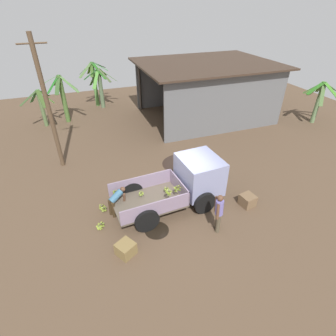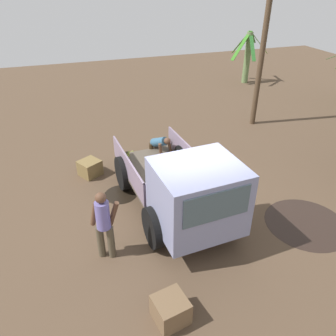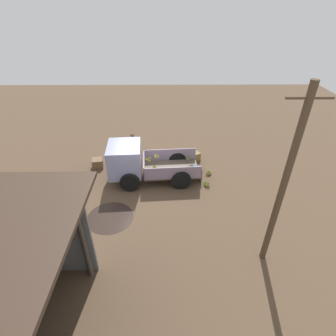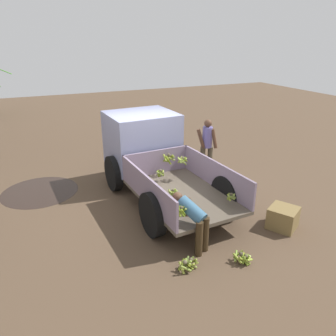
{
  "view_description": "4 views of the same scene",
  "coord_description": "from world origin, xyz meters",
  "px_view_note": "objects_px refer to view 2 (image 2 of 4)",
  "views": [
    {
      "loc": [
        -3.51,
        -8.31,
        7.54
      ],
      "look_at": [
        -0.36,
        0.25,
        1.59
      ],
      "focal_mm": 28.0,
      "sensor_mm": 36.0,
      "label": 1
    },
    {
      "loc": [
        6.16,
        -2.62,
        5.43
      ],
      "look_at": [
        -0.72,
        -0.28,
        1.06
      ],
      "focal_mm": 35.0,
      "sensor_mm": 36.0,
      "label": 2
    },
    {
      "loc": [
        -1.16,
        11.08,
        8.03
      ],
      "look_at": [
        -1.25,
        0.74,
        1.28
      ],
      "focal_mm": 28.0,
      "sensor_mm": 36.0,
      "label": 3
    },
    {
      "loc": [
        -7.54,
        2.72,
        3.94
      ],
      "look_at": [
        -1.0,
        -0.14,
        1.08
      ],
      "focal_mm": 35.0,
      "sensor_mm": 36.0,
      "label": 4
    }
  ],
  "objects_px": {
    "person_foreground_visitor": "(104,222)",
    "wooden_crate_0": "(90,168)",
    "banana_bunch_on_ground_3": "(163,153)",
    "banana_bunch_on_ground_0": "(135,154)",
    "wooden_crate_1": "(171,310)",
    "banana_bunch_on_ground_2": "(166,152)",
    "person_worker_loading": "(159,146)",
    "utility_pole": "(264,41)",
    "banana_bunch_on_ground_1": "(132,154)",
    "cargo_truck": "(188,192)"
  },
  "relations": [
    {
      "from": "utility_pole",
      "to": "banana_bunch_on_ground_1",
      "type": "distance_m",
      "value": 6.37
    },
    {
      "from": "wooden_crate_0",
      "to": "banana_bunch_on_ground_1",
      "type": "bearing_deg",
      "value": 115.59
    },
    {
      "from": "utility_pole",
      "to": "banana_bunch_on_ground_1",
      "type": "relative_size",
      "value": 25.09
    },
    {
      "from": "wooden_crate_0",
      "to": "wooden_crate_1",
      "type": "bearing_deg",
      "value": 7.67
    },
    {
      "from": "banana_bunch_on_ground_3",
      "to": "banana_bunch_on_ground_0",
      "type": "bearing_deg",
      "value": -104.43
    },
    {
      "from": "person_worker_loading",
      "to": "cargo_truck",
      "type": "bearing_deg",
      "value": -30.97
    },
    {
      "from": "person_foreground_visitor",
      "to": "wooden_crate_0",
      "type": "distance_m",
      "value": 3.59
    },
    {
      "from": "wooden_crate_0",
      "to": "wooden_crate_1",
      "type": "relative_size",
      "value": 1.0
    },
    {
      "from": "person_worker_loading",
      "to": "wooden_crate_1",
      "type": "height_order",
      "value": "person_worker_loading"
    },
    {
      "from": "person_worker_loading",
      "to": "banana_bunch_on_ground_2",
      "type": "relative_size",
      "value": 3.97
    },
    {
      "from": "banana_bunch_on_ground_1",
      "to": "banana_bunch_on_ground_3",
      "type": "relative_size",
      "value": 0.88
    },
    {
      "from": "utility_pole",
      "to": "person_foreground_visitor",
      "type": "height_order",
      "value": "utility_pole"
    },
    {
      "from": "utility_pole",
      "to": "banana_bunch_on_ground_1",
      "type": "height_order",
      "value": "utility_pole"
    },
    {
      "from": "person_worker_loading",
      "to": "wooden_crate_1",
      "type": "relative_size",
      "value": 1.94
    },
    {
      "from": "utility_pole",
      "to": "wooden_crate_1",
      "type": "bearing_deg",
      "value": -39.87
    },
    {
      "from": "banana_bunch_on_ground_1",
      "to": "person_worker_loading",
      "type": "bearing_deg",
      "value": 39.36
    },
    {
      "from": "person_foreground_visitor",
      "to": "banana_bunch_on_ground_1",
      "type": "height_order",
      "value": "person_foreground_visitor"
    },
    {
      "from": "cargo_truck",
      "to": "banana_bunch_on_ground_1",
      "type": "relative_size",
      "value": 18.29
    },
    {
      "from": "wooden_crate_1",
      "to": "banana_bunch_on_ground_0",
      "type": "bearing_deg",
      "value": 172.26
    },
    {
      "from": "utility_pole",
      "to": "wooden_crate_1",
      "type": "relative_size",
      "value": 11.17
    },
    {
      "from": "person_foreground_visitor",
      "to": "person_worker_loading",
      "type": "height_order",
      "value": "person_foreground_visitor"
    },
    {
      "from": "person_worker_loading",
      "to": "banana_bunch_on_ground_2",
      "type": "bearing_deg",
      "value": 116.5
    },
    {
      "from": "banana_bunch_on_ground_0",
      "to": "wooden_crate_1",
      "type": "bearing_deg",
      "value": -7.74
    },
    {
      "from": "person_foreground_visitor",
      "to": "wooden_crate_0",
      "type": "relative_size",
      "value": 2.91
    },
    {
      "from": "person_worker_loading",
      "to": "wooden_crate_1",
      "type": "distance_m",
      "value": 5.56
    },
    {
      "from": "cargo_truck",
      "to": "banana_bunch_on_ground_0",
      "type": "bearing_deg",
      "value": -178.36
    },
    {
      "from": "banana_bunch_on_ground_0",
      "to": "cargo_truck",
      "type": "bearing_deg",
      "value": 5.35
    },
    {
      "from": "banana_bunch_on_ground_2",
      "to": "wooden_crate_1",
      "type": "bearing_deg",
      "value": -17.76
    },
    {
      "from": "banana_bunch_on_ground_1",
      "to": "person_foreground_visitor",
      "type": "bearing_deg",
      "value": -20.35
    },
    {
      "from": "person_foreground_visitor",
      "to": "utility_pole",
      "type": "bearing_deg",
      "value": -28.24
    },
    {
      "from": "utility_pole",
      "to": "banana_bunch_on_ground_1",
      "type": "bearing_deg",
      "value": -77.54
    },
    {
      "from": "banana_bunch_on_ground_1",
      "to": "wooden_crate_1",
      "type": "distance_m",
      "value": 6.24
    },
    {
      "from": "cargo_truck",
      "to": "wooden_crate_1",
      "type": "relative_size",
      "value": 8.14
    },
    {
      "from": "person_worker_loading",
      "to": "banana_bunch_on_ground_1",
      "type": "bearing_deg",
      "value": -166.82
    },
    {
      "from": "person_worker_loading",
      "to": "banana_bunch_on_ground_3",
      "type": "distance_m",
      "value": 0.84
    },
    {
      "from": "person_foreground_visitor",
      "to": "banana_bunch_on_ground_0",
      "type": "xyz_separation_m",
      "value": [
        -4.17,
        1.64,
        -0.8
      ]
    },
    {
      "from": "wooden_crate_1",
      "to": "banana_bunch_on_ground_2",
      "type": "bearing_deg",
      "value": 162.24
    },
    {
      "from": "person_worker_loading",
      "to": "banana_bunch_on_ground_0",
      "type": "height_order",
      "value": "person_worker_loading"
    },
    {
      "from": "person_foreground_visitor",
      "to": "wooden_crate_1",
      "type": "distance_m",
      "value": 2.21
    },
    {
      "from": "cargo_truck",
      "to": "wooden_crate_0",
      "type": "distance_m",
      "value": 3.87
    },
    {
      "from": "utility_pole",
      "to": "wooden_crate_0",
      "type": "bearing_deg",
      "value": -74.52
    },
    {
      "from": "banana_bunch_on_ground_0",
      "to": "wooden_crate_1",
      "type": "relative_size",
      "value": 0.5
    },
    {
      "from": "cargo_truck",
      "to": "banana_bunch_on_ground_0",
      "type": "distance_m",
      "value": 4.02
    },
    {
      "from": "cargo_truck",
      "to": "wooden_crate_0",
      "type": "xyz_separation_m",
      "value": [
        -3.25,
        -1.93,
        -0.84
      ]
    },
    {
      "from": "person_foreground_visitor",
      "to": "banana_bunch_on_ground_0",
      "type": "relative_size",
      "value": 5.8
    },
    {
      "from": "person_worker_loading",
      "to": "wooden_crate_0",
      "type": "distance_m",
      "value": 2.24
    },
    {
      "from": "banana_bunch_on_ground_1",
      "to": "wooden_crate_0",
      "type": "height_order",
      "value": "wooden_crate_0"
    },
    {
      "from": "banana_bunch_on_ground_2",
      "to": "wooden_crate_0",
      "type": "height_order",
      "value": "wooden_crate_0"
    },
    {
      "from": "wooden_crate_1",
      "to": "person_worker_loading",
      "type": "bearing_deg",
      "value": 164.75
    },
    {
      "from": "cargo_truck",
      "to": "banana_bunch_on_ground_0",
      "type": "height_order",
      "value": "cargo_truck"
    }
  ]
}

